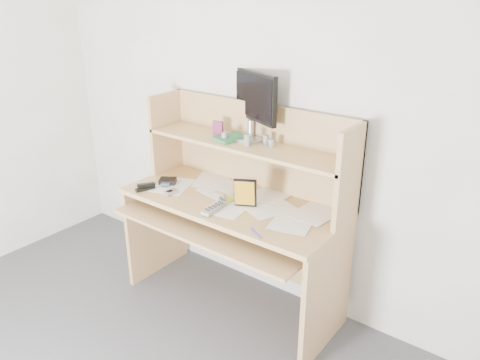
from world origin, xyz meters
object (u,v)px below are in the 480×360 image
Objects in this scene: game_case at (245,193)px; keyboard at (230,219)px; desk at (239,204)px; monitor at (252,103)px; tv_remote at (214,208)px.

keyboard is at bearing 169.30° from game_case.
desk is 7.59× the size of game_case.
monitor is (-0.17, 0.30, 0.45)m from game_case.
tv_remote is (-0.03, -0.11, 0.10)m from keyboard.
tv_remote is (0.01, -0.25, 0.07)m from desk.
desk is 0.26m from tv_remote.
monitor is at bearing 91.15° from game_case.
monitor is at bearing 83.51° from keyboard.
tv_remote is 0.42× the size of monitor.
keyboard is at bearing 66.74° from tv_remote.
monitor reaches higher than desk.
tv_remote is at bearing -87.73° from desk.
monitor is at bearing 101.56° from desk.
desk reaches higher than game_case.
tv_remote is 0.69m from monitor.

